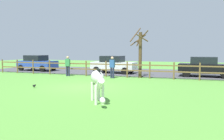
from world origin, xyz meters
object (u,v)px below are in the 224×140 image
zebra (98,80)px  parked_car_white (114,64)px  visitor_left_of_tree (68,65)px  parked_car_black (205,67)px  parked_car_blue (37,63)px  crow_on_grass (34,86)px  bare_tree (140,52)px  visitor_right_of_tree (112,66)px

zebra → parked_car_white: bearing=105.0°
zebra → visitor_left_of_tree: bearing=126.8°
zebra → parked_car_black: (4.73, 10.57, -0.08)m
parked_car_blue → visitor_left_of_tree: 6.00m
parked_car_blue → parked_car_white: 8.16m
parked_car_white → parked_car_blue: bearing=-178.7°
crow_on_grass → parked_car_blue: (-6.34, 8.63, 0.72)m
parked_car_black → bare_tree: bearing=-159.1°
visitor_right_of_tree → visitor_left_of_tree: bearing=177.9°
bare_tree → visitor_left_of_tree: 5.97m
bare_tree → zebra: bearing=-89.6°
bare_tree → parked_car_blue: bare_tree is taller
crow_on_grass → visitor_right_of_tree: 6.26m
zebra → parked_car_white: 11.36m
zebra → visitor_right_of_tree: bearing=104.4°
crow_on_grass → parked_car_black: 12.71m
crow_on_grass → parked_car_blue: size_ratio=0.05×
parked_car_blue → visitor_right_of_tree: size_ratio=2.51×
zebra → parked_car_blue: 15.48m
bare_tree → parked_car_white: bare_tree is taller
parked_car_blue → parked_car_white: (8.16, 0.19, 0.00)m
bare_tree → crow_on_grass: 8.31m
zebra → parked_car_white: size_ratio=0.41×
crow_on_grass → visitor_left_of_tree: size_ratio=0.13×
parked_car_black → parked_car_blue: size_ratio=0.99×
parked_car_white → visitor_left_of_tree: 4.28m
zebra → parked_car_black: bearing=65.9°
crow_on_grass → visitor_left_of_tree: (-1.11, 5.69, 0.78)m
visitor_left_of_tree → zebra: bearing=-53.2°
bare_tree → parked_car_black: 5.26m
zebra → visitor_right_of_tree: 7.95m
parked_car_blue → visitor_left_of_tree: visitor_left_of_tree is taller
zebra → parked_car_white: (-2.95, 10.97, -0.08)m
crow_on_grass → parked_car_black: size_ratio=0.05×
crow_on_grass → parked_car_black: (9.49, 8.42, 0.72)m
crow_on_grass → visitor_right_of_tree: (2.79, 5.55, 0.78)m
parked_car_white → visitor_right_of_tree: 3.42m
parked_car_black → visitor_left_of_tree: size_ratio=2.49×
parked_car_white → visitor_left_of_tree: visitor_left_of_tree is taller
parked_car_black → parked_car_white: 7.69m
parked_car_blue → visitor_left_of_tree: size_ratio=2.51×
crow_on_grass → parked_car_white: bearing=78.4°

